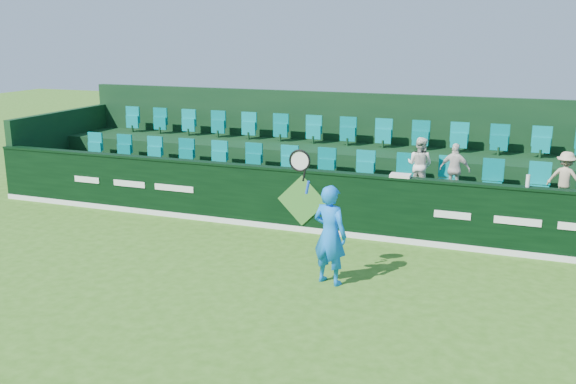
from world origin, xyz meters
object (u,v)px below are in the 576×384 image
at_px(tennis_player, 330,234).
at_px(spectator_middle, 455,169).
at_px(towel, 400,175).
at_px(drinks_bottle, 528,181).
at_px(spectator_right, 565,178).
at_px(spectator_left, 420,165).

height_order(tennis_player, spectator_middle, tennis_player).
distance_m(spectator_middle, towel, 1.46).
xyz_separation_m(spectator_middle, drinks_bottle, (1.45, -1.12, 0.12)).
xyz_separation_m(towel, drinks_bottle, (2.38, 0.00, 0.09)).
xyz_separation_m(spectator_middle, towel, (-0.93, -1.12, 0.03)).
bearing_deg(spectator_right, drinks_bottle, 72.84).
bearing_deg(tennis_player, spectator_middle, 66.84).
bearing_deg(spectator_right, spectator_left, 14.57).
relative_size(spectator_right, drinks_bottle, 4.57).
xyz_separation_m(tennis_player, drinks_bottle, (3.04, 2.61, 0.59)).
bearing_deg(towel, spectator_left, 80.24).
height_order(spectator_left, spectator_middle, spectator_left).
relative_size(towel, drinks_bottle, 1.72).
relative_size(spectator_left, drinks_bottle, 5.10).
bearing_deg(spectator_left, spectator_middle, -163.29).
height_order(spectator_right, drinks_bottle, spectator_right).
bearing_deg(spectator_middle, drinks_bottle, 151.56).
relative_size(tennis_player, towel, 5.78).
bearing_deg(towel, drinks_bottle, 0.00).
bearing_deg(spectator_middle, spectator_right, -170.67).
distance_m(spectator_right, drinks_bottle, 1.32).
xyz_separation_m(tennis_player, towel, (0.66, 2.61, 0.51)).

